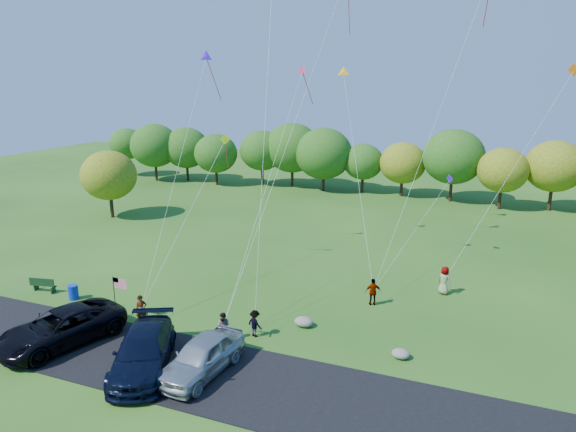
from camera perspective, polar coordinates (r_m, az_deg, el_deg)
name	(u,v)px	position (r m, az deg, el deg)	size (l,w,h in m)	color
ground	(212,331)	(30.44, -8.46, -12.47)	(140.00, 140.00, 0.00)	#205017
asphalt_lane	(172,365)	(27.49, -12.75, -15.86)	(44.00, 6.00, 0.06)	black
treeline	(386,161)	(60.62, 10.85, 6.02)	(75.59, 27.35, 8.37)	#3D2216
minivan_dark	(61,328)	(30.82, -23.91, -11.26)	(3.10, 6.72, 1.87)	black
minivan_navy	(143,352)	(27.04, -15.79, -14.30)	(2.59, 6.38, 1.85)	black
minivan_silver	(202,356)	(26.09, -9.55, -15.12)	(2.13, 5.30, 1.81)	#A9AEB4
flyer_a	(141,310)	(31.61, -15.99, -10.02)	(0.66, 0.43, 1.80)	#4C4C59
flyer_b	(224,327)	(28.89, -7.14, -12.16)	(0.80, 0.63, 1.65)	#4C4C59
flyer_c	(255,323)	(29.24, -3.70, -11.83)	(1.00, 0.58, 1.55)	#4C4C59
flyer_d	(373,292)	(33.30, 9.44, -8.32)	(1.04, 0.43, 1.77)	#4C4C59
flyer_e	(444,280)	(35.96, 16.97, -6.86)	(0.94, 0.61, 1.93)	#4C4C59
park_bench	(43,285)	(38.61, -25.58, -6.88)	(1.79, 0.63, 1.00)	#123216
trash_barrel	(73,292)	(36.63, -22.75, -7.82)	(0.64, 0.64, 0.96)	#0C2BB5
flag_assembly	(118,288)	(32.22, -18.40, -7.56)	(0.99, 0.64, 2.67)	black
boulder_near	(304,322)	(30.48, 1.76, -11.67)	(1.12, 0.88, 0.56)	gray
boulder_far	(401,354)	(28.00, 12.41, -14.72)	(0.94, 0.78, 0.49)	slate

